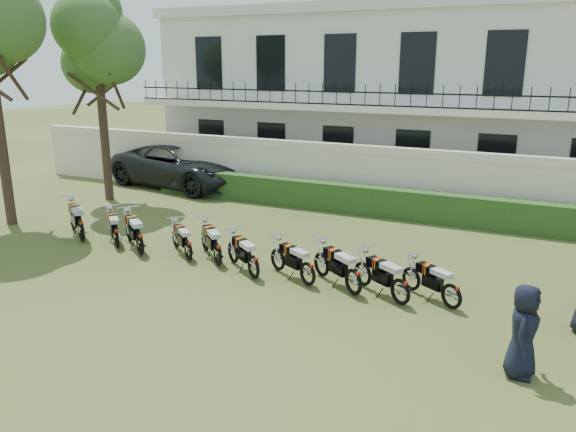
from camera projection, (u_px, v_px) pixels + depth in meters
name	position (u px, v px, depth m)	size (l,w,h in m)	color
ground	(248.00, 281.00, 13.66)	(100.00, 100.00, 0.00)	#3A481C
perimeter_wall	(357.00, 176.00, 20.31)	(30.00, 0.35, 2.30)	beige
hedge	(376.00, 201.00, 19.37)	(18.00, 0.60, 1.00)	#1E3F16
building	(402.00, 96.00, 24.82)	(20.40, 9.60, 7.40)	silver
tree_west_near	(97.00, 41.00, 20.19)	(3.40, 3.20, 7.90)	#473323
motorcycle_0	(81.00, 225.00, 16.44)	(1.78, 1.27, 1.14)	black
motorcycle_1	(116.00, 233.00, 15.91)	(1.44, 1.27, 1.00)	black
motorcycle_2	(140.00, 238.00, 15.27)	(1.67, 1.30, 1.10)	black
motorcycle_3	(188.00, 246.00, 14.90)	(1.43, 1.13, 0.95)	black
motorcycle_4	(217.00, 249.00, 14.50)	(1.47, 1.34, 1.03)	black
motorcycle_5	(253.00, 261.00, 13.62)	(1.56, 1.17, 1.02)	black
motorcycle_6	(308.00, 268.00, 13.21)	(1.63, 0.95, 0.99)	black
motorcycle_7	(354.00, 276.00, 12.66)	(1.64, 1.17, 1.05)	black
motorcycle_8	(401.00, 285.00, 12.15)	(1.63, 1.07, 1.02)	black
motorcycle_9	(452.00, 290.00, 11.95)	(1.54, 1.01, 0.96)	black
suv	(183.00, 166.00, 23.82)	(3.00, 6.51, 1.81)	black
officer_0	(523.00, 331.00, 9.33)	(0.80, 0.52, 1.64)	black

